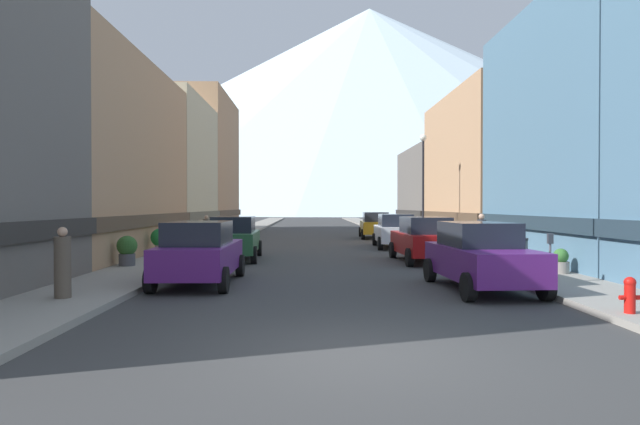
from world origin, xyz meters
name	(u,v)px	position (x,y,z in m)	size (l,w,h in m)	color
ground_plane	(357,354)	(0.00, 0.00, 0.00)	(400.00, 400.00, 0.00)	#3A3A3A
sidewalk_left	(240,233)	(-6.25, 35.00, 0.07)	(2.50, 100.00, 0.15)	gray
sidewalk_right	(396,232)	(6.25, 35.00, 0.07)	(2.50, 100.00, 0.15)	gray
storefront_left_1	(60,163)	(-11.46, 15.48, 4.07)	(8.21, 13.09, 8.44)	tan
storefront_left_2	(147,172)	(-11.22, 27.19, 4.39)	(7.74, 10.13, 9.09)	beige
storefront_left_3	(179,167)	(-11.80, 38.36, 5.57)	(8.90, 12.01, 11.49)	tan
storefront_right_1	(631,140)	(11.52, 12.23, 4.71)	(8.33, 10.22, 9.75)	slate
storefront_right_2	(499,172)	(10.63, 23.96, 4.25)	(6.56, 12.61, 8.82)	tan
storefront_right_3	(468,192)	(12.50, 36.43, 3.33)	(10.30, 11.16, 6.92)	#66605B
car_left_0	(200,253)	(-3.80, 7.21, 0.90)	(2.06, 4.40, 1.78)	#591E72
car_left_1	(234,238)	(-3.80, 14.16, 0.90)	(2.18, 4.46, 1.78)	#265933
car_right_0	(481,256)	(3.80, 6.05, 0.90)	(2.24, 4.48, 1.78)	#591E72
car_right_1	(424,239)	(3.80, 13.07, 0.90)	(2.18, 4.45, 1.78)	#9E1111
car_right_2	(395,231)	(3.80, 20.23, 0.90)	(2.20, 4.46, 1.78)	silver
car_right_3	(375,225)	(3.80, 28.72, 0.90)	(2.24, 4.48, 1.78)	#B28419
fire_hydrant_near	(630,294)	(5.45, 2.19, 0.53)	(0.40, 0.22, 0.70)	red
parking_meter_near	(550,251)	(5.75, 6.28, 1.01)	(0.14, 0.10, 1.33)	#595960
trash_bin_right	(519,252)	(6.35, 9.96, 0.64)	(0.59, 0.59, 0.98)	#4C5156
potted_plant_0	(561,261)	(7.00, 8.32, 0.51)	(0.49, 0.49, 0.76)	gray
potted_plant_1	(160,239)	(-7.00, 14.76, 0.82)	(0.75, 0.75, 1.11)	gray
potted_plant_2	(127,250)	(-7.00, 10.68, 0.71)	(0.69, 0.69, 1.04)	#4C4C51
pedestrian_0	(207,231)	(-6.25, 21.16, 0.86)	(0.36, 0.36, 1.55)	brown
pedestrian_1	(63,265)	(-6.25, 4.16, 0.88)	(0.36, 0.36, 1.59)	brown
pedestrian_2	(482,237)	(6.25, 13.60, 0.96)	(0.36, 0.36, 1.75)	#333338
streetlamp_right	(423,172)	(5.35, 20.53, 3.99)	(0.36, 0.36, 5.86)	black
mountain_backdrop	(369,110)	(29.27, 260.00, 49.97)	(334.00, 334.00, 99.95)	silver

